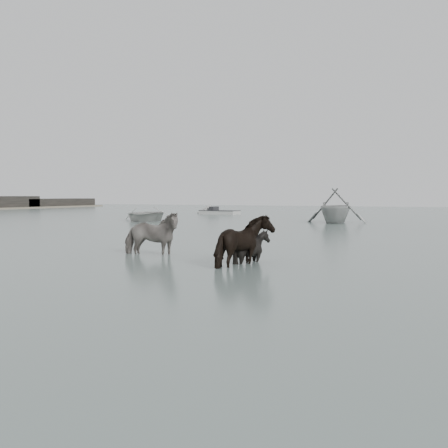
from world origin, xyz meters
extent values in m
plane|color=#536360|center=(0.00, 0.00, 0.00)|extent=(140.00, 140.00, 0.00)
imported|color=black|center=(-2.88, -0.34, 0.81)|extent=(2.05, 1.25, 1.62)
imported|color=black|center=(0.68, -1.30, 0.80)|extent=(1.62, 1.81, 1.60)
imported|color=black|center=(0.56, -0.57, 0.62)|extent=(1.45, 1.39, 1.24)
imported|color=beige|center=(-14.61, 16.97, 0.56)|extent=(5.49, 6.38, 1.11)
imported|color=#A4A6A4|center=(-1.51, 19.99, 1.23)|extent=(4.22, 4.83, 2.46)
cube|color=black|center=(-50.00, 45.00, 0.75)|extent=(4.50, 14.00, 1.10)
camera|label=1|loc=(5.61, -13.38, 1.86)|focal=40.00mm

